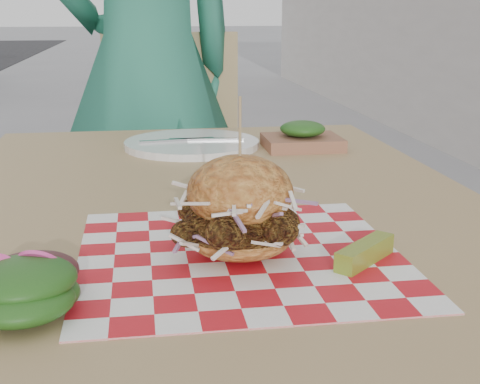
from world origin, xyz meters
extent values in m
imported|color=#2B7D63|center=(-0.18, 0.71, 0.86)|extent=(0.74, 0.63, 1.72)
cube|color=tan|center=(-0.10, -0.33, 0.73)|extent=(0.80, 1.20, 0.04)
cylinder|color=#333338|center=(-0.44, 0.21, 0.35)|extent=(0.05, 0.05, 0.71)
cylinder|color=#333338|center=(0.24, 0.21, 0.35)|extent=(0.05, 0.05, 0.71)
cube|color=tan|center=(-0.10, 0.65, 0.45)|extent=(0.44, 0.44, 0.04)
cube|color=tan|center=(-0.11, 0.85, 0.70)|extent=(0.42, 0.06, 0.50)
cylinder|color=#333338|center=(-0.27, 0.46, 0.21)|extent=(0.03, 0.03, 0.43)
cylinder|color=#333338|center=(0.09, 0.48, 0.21)|extent=(0.03, 0.03, 0.43)
cylinder|color=#333338|center=(-0.29, 0.82, 0.21)|extent=(0.03, 0.03, 0.43)
cylinder|color=#333338|center=(0.07, 0.84, 0.21)|extent=(0.03, 0.03, 0.43)
cube|color=red|center=(-0.10, -0.57, 0.75)|extent=(0.36, 0.36, 0.00)
ellipsoid|color=#C58037|center=(-0.10, -0.57, 0.77)|extent=(0.12, 0.12, 0.04)
ellipsoid|color=brown|center=(-0.10, -0.57, 0.79)|extent=(0.13, 0.12, 0.06)
ellipsoid|color=#C58037|center=(-0.10, -0.57, 0.82)|extent=(0.12, 0.12, 0.08)
cylinder|color=tan|center=(-0.10, -0.57, 0.89)|extent=(0.00, 0.00, 0.09)
cube|color=olive|center=(0.03, -0.61, 0.76)|extent=(0.08, 0.08, 0.02)
ellipsoid|color=#3F1419|center=(-0.29, -0.67, 0.76)|extent=(0.08, 0.08, 0.03)
ellipsoid|color=#1A4F16|center=(-0.31, -0.65, 0.76)|extent=(0.08, 0.08, 0.03)
ellipsoid|color=#1A4F16|center=(-0.34, -0.66, 0.76)|extent=(0.08, 0.08, 0.03)
ellipsoid|color=#1A4F16|center=(-0.31, -0.70, 0.76)|extent=(0.08, 0.08, 0.03)
cylinder|color=#E43F91|center=(-0.30, -0.65, 0.79)|extent=(0.05, 0.05, 0.04)
cylinder|color=white|center=(-0.10, 0.05, 0.76)|extent=(0.27, 0.27, 0.01)
cube|color=silver|center=(-0.13, 0.05, 0.77)|extent=(0.15, 0.03, 0.00)
cube|color=silver|center=(-0.07, 0.05, 0.77)|extent=(0.15, 0.03, 0.00)
cube|color=#8E5940|center=(0.12, 0.01, 0.76)|extent=(0.15, 0.12, 0.02)
ellipsoid|color=#1A4F16|center=(0.12, 0.01, 0.79)|extent=(0.09, 0.09, 0.03)
camera|label=1|loc=(-0.20, -1.27, 1.02)|focal=50.00mm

